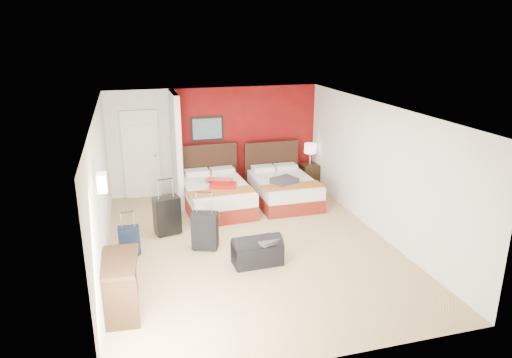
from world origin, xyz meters
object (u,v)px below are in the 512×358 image
object	(u,v)px
bed_right	(284,191)
desk	(121,287)
nightstand	(309,176)
red_suitcase_open	(221,183)
bed_left	(216,196)
duffel_bag	(257,252)
suitcase_navy	(130,242)
table_lamp	(310,154)
suitcase_black	(167,217)
suitcase_charcoal	(205,232)

from	to	relation	value
bed_right	desk	world-z (taller)	desk
nightstand	red_suitcase_open	bearing A→B (deg)	-160.97
bed_left	duffel_bag	world-z (taller)	bed_left
nightstand	suitcase_navy	distance (m)	5.15
bed_left	suitcase_navy	bearing A→B (deg)	-139.54
nightstand	bed_left	bearing A→B (deg)	-163.74
bed_right	suitcase_navy	xyz separation A→B (m)	(-3.45, -1.76, -0.03)
table_lamp	suitcase_black	distance (m)	4.21
duffel_bag	suitcase_black	bearing A→B (deg)	127.76
bed_right	nightstand	size ratio (longest dim) A/B	3.20
bed_right	duffel_bag	xyz separation A→B (m)	(-1.39, -2.68, -0.07)
bed_left	suitcase_black	world-z (taller)	suitcase_black
bed_right	suitcase_black	world-z (taller)	suitcase_black
suitcase_charcoal	bed_right	bearing A→B (deg)	62.64
red_suitcase_open	suitcase_navy	world-z (taller)	red_suitcase_open
red_suitcase_open	table_lamp	distance (m)	2.64
suitcase_black	desk	size ratio (longest dim) A/B	0.73
suitcase_navy	bed_left	bearing A→B (deg)	43.19
suitcase_navy	desk	world-z (taller)	desk
red_suitcase_open	suitcase_black	size ratio (longest dim) A/B	1.03
nightstand	suitcase_navy	world-z (taller)	nightstand
duffel_bag	desk	bearing A→B (deg)	-160.30
bed_left	suitcase_charcoal	xyz separation A→B (m)	(-0.57, -1.89, 0.04)
suitcase_charcoal	duffel_bag	distance (m)	1.09
bed_left	table_lamp	world-z (taller)	table_lamp
bed_right	suitcase_navy	bearing A→B (deg)	-152.92
table_lamp	suitcase_black	size ratio (longest dim) A/B	0.74
duffel_bag	desk	world-z (taller)	desk
bed_right	table_lamp	xyz separation A→B (m)	(0.97, 0.88, 0.56)
suitcase_charcoal	suitcase_navy	distance (m)	1.32
suitcase_charcoal	desk	world-z (taller)	desk
suitcase_black	desk	bearing A→B (deg)	-121.27
bed_left	nightstand	world-z (taller)	bed_left
bed_left	nightstand	xyz separation A→B (m)	(2.54, 0.88, -0.00)
suitcase_black	suitcase_navy	xyz separation A→B (m)	(-0.72, -0.70, -0.11)
suitcase_charcoal	table_lamp	bearing A→B (deg)	62.82
duffel_bag	nightstand	bearing A→B (deg)	54.54
table_lamp	desk	xyz separation A→B (m)	(-4.56, -4.42, -0.43)
table_lamp	suitcase_charcoal	xyz separation A→B (m)	(-3.11, -2.77, -0.51)
bed_left	desk	xyz separation A→B (m)	(-2.02, -3.54, 0.12)
nightstand	desk	bearing A→B (deg)	-138.81
suitcase_navy	desk	bearing A→B (deg)	-94.43
bed_left	red_suitcase_open	size ratio (longest dim) A/B	2.60
desk	suitcase_black	bearing A→B (deg)	75.83
suitcase_navy	duffel_bag	world-z (taller)	suitcase_navy
red_suitcase_open	duffel_bag	world-z (taller)	red_suitcase_open
nightstand	suitcase_charcoal	bearing A→B (deg)	-141.22
bed_right	suitcase_black	xyz separation A→B (m)	(-2.73, -1.06, 0.08)
red_suitcase_open	duffel_bag	bearing A→B (deg)	-65.88
bed_left	desk	size ratio (longest dim) A/B	1.97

